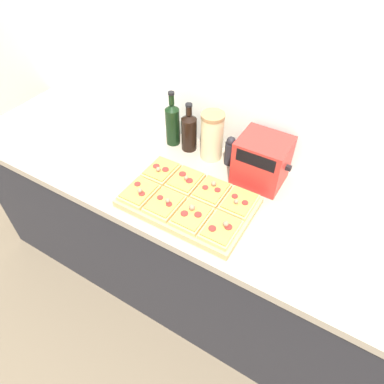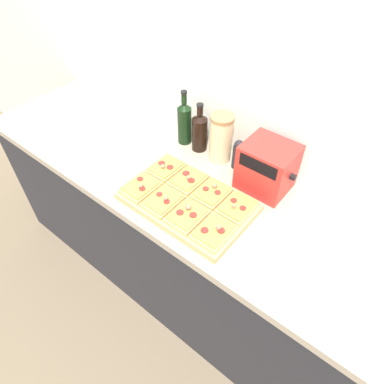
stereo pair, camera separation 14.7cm
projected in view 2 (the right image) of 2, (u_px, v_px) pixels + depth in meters
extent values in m
plane|color=brown|center=(166.00, 327.00, 2.02)|extent=(12.00, 12.00, 0.00)
cube|color=silver|center=(252.00, 89.00, 1.52)|extent=(6.00, 0.06, 2.50)
cube|color=#232328|center=(200.00, 250.00, 1.90)|extent=(2.60, 0.64, 0.85)
cube|color=gray|center=(201.00, 193.00, 1.59)|extent=(2.63, 0.67, 0.04)
cube|color=tan|center=(188.00, 202.00, 1.50)|extent=(0.55, 0.36, 0.03)
cube|color=tan|center=(166.00, 168.00, 1.61)|extent=(0.12, 0.16, 0.02)
cube|color=#D6843D|center=(166.00, 166.00, 1.60)|extent=(0.11, 0.14, 0.01)
cylinder|color=maroon|center=(162.00, 163.00, 1.61)|extent=(0.03, 0.03, 0.00)
cylinder|color=maroon|center=(170.00, 167.00, 1.59)|extent=(0.03, 0.03, 0.00)
sphere|color=#7F6B51|center=(163.00, 166.00, 1.58)|extent=(0.02, 0.02, 0.02)
cube|color=tan|center=(188.00, 180.00, 1.55)|extent=(0.12, 0.16, 0.02)
cube|color=#D6843D|center=(188.00, 178.00, 1.54)|extent=(0.11, 0.14, 0.01)
cylinder|color=maroon|center=(186.00, 173.00, 1.56)|extent=(0.03, 0.03, 0.00)
cylinder|color=maroon|center=(191.00, 180.00, 1.52)|extent=(0.03, 0.03, 0.00)
sphere|color=#7F6B51|center=(188.00, 177.00, 1.53)|extent=(0.02, 0.02, 0.02)
cube|color=tan|center=(212.00, 194.00, 1.49)|extent=(0.12, 0.16, 0.02)
cube|color=#D6843D|center=(212.00, 191.00, 1.48)|extent=(0.11, 0.14, 0.01)
cylinder|color=maroon|center=(206.00, 189.00, 1.49)|extent=(0.03, 0.03, 0.00)
cylinder|color=maroon|center=(218.00, 192.00, 1.47)|extent=(0.03, 0.03, 0.00)
sphere|color=#7F6B51|center=(215.00, 186.00, 1.49)|extent=(0.02, 0.02, 0.02)
cube|color=tan|center=(237.00, 208.00, 1.43)|extent=(0.12, 0.16, 0.02)
cube|color=#D6843D|center=(238.00, 205.00, 1.42)|extent=(0.11, 0.14, 0.01)
cylinder|color=maroon|center=(234.00, 200.00, 1.44)|extent=(0.03, 0.03, 0.00)
cylinder|color=maroon|center=(243.00, 208.00, 1.41)|extent=(0.03, 0.03, 0.00)
sphere|color=#7F6B51|center=(234.00, 206.00, 1.40)|extent=(0.02, 0.02, 0.02)
cube|color=tan|center=(141.00, 188.00, 1.52)|extent=(0.12, 0.16, 0.02)
cube|color=#D6843D|center=(140.00, 185.00, 1.51)|extent=(0.11, 0.14, 0.01)
cylinder|color=maroon|center=(140.00, 179.00, 1.53)|extent=(0.03, 0.03, 0.00)
cylinder|color=maroon|center=(142.00, 189.00, 1.49)|extent=(0.03, 0.03, 0.00)
sphere|color=#7F6B51|center=(141.00, 186.00, 1.49)|extent=(0.02, 0.02, 0.02)
cube|color=tan|center=(163.00, 201.00, 1.46)|extent=(0.12, 0.16, 0.02)
cube|color=#D6843D|center=(163.00, 199.00, 1.45)|extent=(0.11, 0.14, 0.01)
cylinder|color=maroon|center=(159.00, 194.00, 1.46)|extent=(0.03, 0.03, 0.00)
cylinder|color=maroon|center=(167.00, 202.00, 1.43)|extent=(0.03, 0.03, 0.00)
sphere|color=#7F6B51|center=(166.00, 198.00, 1.44)|extent=(0.02, 0.02, 0.02)
cube|color=tan|center=(187.00, 216.00, 1.40)|extent=(0.12, 0.16, 0.02)
cube|color=#D6843D|center=(187.00, 214.00, 1.39)|extent=(0.11, 0.14, 0.01)
cylinder|color=maroon|center=(180.00, 212.00, 1.39)|extent=(0.03, 0.03, 0.00)
cylinder|color=maroon|center=(193.00, 215.00, 1.38)|extent=(0.03, 0.03, 0.00)
sphere|color=#7F6B51|center=(188.00, 207.00, 1.40)|extent=(0.03, 0.03, 0.03)
cube|color=tan|center=(214.00, 233.00, 1.34)|extent=(0.12, 0.16, 0.02)
cube|color=#D6843D|center=(214.00, 230.00, 1.33)|extent=(0.11, 0.14, 0.01)
cylinder|color=maroon|center=(205.00, 230.00, 1.32)|extent=(0.03, 0.03, 0.00)
cylinder|color=maroon|center=(221.00, 231.00, 1.32)|extent=(0.03, 0.03, 0.00)
sphere|color=#7F6B51|center=(219.00, 227.00, 1.32)|extent=(0.02, 0.02, 0.02)
cylinder|color=black|center=(185.00, 126.00, 1.76)|extent=(0.07, 0.07, 0.20)
cone|color=black|center=(184.00, 106.00, 1.68)|extent=(0.07, 0.07, 0.03)
cylinder|color=black|center=(184.00, 98.00, 1.65)|extent=(0.03, 0.03, 0.05)
cylinder|color=black|center=(184.00, 92.00, 1.63)|extent=(0.03, 0.03, 0.01)
cylinder|color=black|center=(200.00, 134.00, 1.73)|extent=(0.08, 0.08, 0.18)
cone|color=black|center=(200.00, 117.00, 1.66)|extent=(0.08, 0.08, 0.03)
cylinder|color=black|center=(200.00, 110.00, 1.63)|extent=(0.03, 0.03, 0.05)
cylinder|color=black|center=(200.00, 105.00, 1.61)|extent=(0.03, 0.03, 0.01)
cylinder|color=beige|center=(221.00, 140.00, 1.65)|extent=(0.11, 0.11, 0.23)
cylinder|color=#937047|center=(222.00, 118.00, 1.56)|extent=(0.11, 0.11, 0.02)
cylinder|color=black|center=(238.00, 157.00, 1.64)|extent=(0.05, 0.05, 0.12)
sphere|color=black|center=(239.00, 145.00, 1.59)|extent=(0.04, 0.04, 0.04)
cube|color=red|center=(267.00, 167.00, 1.51)|extent=(0.22, 0.20, 0.23)
cube|color=black|center=(258.00, 166.00, 1.41)|extent=(0.18, 0.01, 0.06)
cube|color=black|center=(293.00, 177.00, 1.45)|extent=(0.02, 0.02, 0.02)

